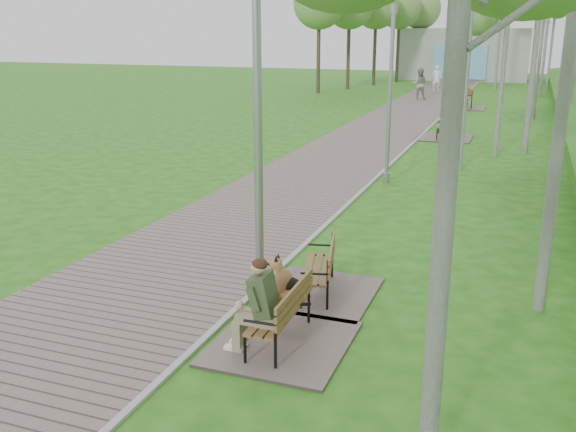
{
  "coord_description": "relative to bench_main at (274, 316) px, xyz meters",
  "views": [
    {
      "loc": [
        3.77,
        -3.83,
        4.04
      ],
      "look_at": [
        0.23,
        5.67,
        1.05
      ],
      "focal_mm": 40.0,
      "sensor_mm": 36.0,
      "label": 1
    }
  ],
  "objects": [
    {
      "name": "lamp_post_near",
      "position": [
        -0.78,
        1.38,
        2.17
      ],
      "size": [
        0.21,
        0.21,
        5.53
      ],
      "color": "#929499",
      "rests_on": "ground"
    },
    {
      "name": "bench_main",
      "position": [
        0.0,
        0.0,
        0.0
      ],
      "size": [
        1.72,
        1.92,
        1.5
      ],
      "color": "#6F615A",
      "rests_on": "ground"
    },
    {
      "name": "bench_far",
      "position": [
        -0.27,
        27.68,
        -0.18
      ],
      "size": [
        2.04,
        2.27,
        1.25
      ],
      "color": "#6F615A",
      "rests_on": "ground"
    },
    {
      "name": "kerb",
      "position": [
        -0.92,
        18.21,
        -0.39
      ],
      "size": [
        0.1,
        67.0,
        0.05
      ],
      "primitive_type": "cube",
      "color": "#999993",
      "rests_on": "ground"
    },
    {
      "name": "lamp_post_second",
      "position": [
        -0.57,
        9.72,
        1.73
      ],
      "size": [
        0.18,
        0.18,
        4.6
      ],
      "color": "#929499",
      "rests_on": "ground"
    },
    {
      "name": "pedestrian_far",
      "position": [
        -3.17,
        30.84,
        0.48
      ],
      "size": [
        0.96,
        0.8,
        1.8
      ],
      "primitive_type": "imported",
      "rotation": [
        0.0,
        0.0,
        3.28
      ],
      "color": "gray",
      "rests_on": "ground"
    },
    {
      "name": "building_north",
      "position": [
        -2.42,
        47.69,
        1.58
      ],
      "size": [
        10.0,
        5.2,
        4.0
      ],
      "color": "#9E9E99",
      "rests_on": "ground"
    },
    {
      "name": "bench_second",
      "position": [
        0.02,
        1.81,
        -0.23
      ],
      "size": [
        1.67,
        1.85,
        1.02
      ],
      "color": "#6F615A",
      "rests_on": "ground"
    },
    {
      "name": "bench_third",
      "position": [
        -0.05,
        17.66,
        -0.19
      ],
      "size": [
        1.97,
        2.19,
        1.21
      ],
      "color": "#6F615A",
      "rests_on": "ground"
    },
    {
      "name": "lamp_post_third",
      "position": [
        -0.85,
        24.35,
        1.79
      ],
      "size": [
        0.18,
        0.18,
        4.72
      ],
      "color": "#929499",
      "rests_on": "ground"
    },
    {
      "name": "pedestrian_near",
      "position": [
        -2.96,
        36.43,
        0.43
      ],
      "size": [
        0.67,
        0.5,
        1.69
      ],
      "primitive_type": "imported",
      "rotation": [
        0.0,
        0.0,
        3.3
      ],
      "color": "white",
      "rests_on": "ground"
    },
    {
      "name": "walkway",
      "position": [
        -2.67,
        18.21,
        -0.4
      ],
      "size": [
        3.5,
        67.0,
        0.04
      ],
      "primitive_type": "cube",
      "color": "#6F615A",
      "rests_on": "ground"
    }
  ]
}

